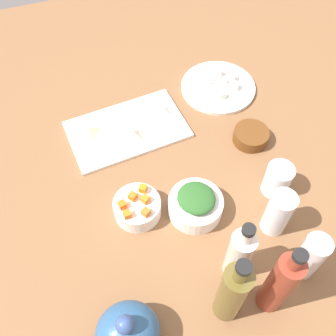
% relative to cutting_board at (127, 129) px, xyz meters
% --- Properties ---
extents(tabletop, '(1.90, 1.90, 0.03)m').
position_rel_cutting_board_xyz_m(tabletop, '(-0.06, 0.20, -0.02)').
color(tabletop, brown).
rests_on(tabletop, ground).
extents(cutting_board, '(0.36, 0.24, 0.01)m').
position_rel_cutting_board_xyz_m(cutting_board, '(0.00, 0.00, 0.00)').
color(cutting_board, white).
rests_on(cutting_board, tabletop).
extents(plate_tofu, '(0.24, 0.24, 0.01)m').
position_rel_cutting_board_xyz_m(plate_tofu, '(-0.33, -0.07, 0.00)').
color(plate_tofu, white).
rests_on(plate_tofu, tabletop).
extents(bowl_greens, '(0.14, 0.14, 0.05)m').
position_rel_cutting_board_xyz_m(bowl_greens, '(-0.09, 0.32, 0.02)').
color(bowl_greens, white).
rests_on(bowl_greens, tabletop).
extents(bowl_carrots, '(0.12, 0.12, 0.05)m').
position_rel_cutting_board_xyz_m(bowl_carrots, '(0.05, 0.28, 0.02)').
color(bowl_carrots, white).
rests_on(bowl_carrots, tabletop).
extents(bowl_small_side, '(0.10, 0.10, 0.04)m').
position_rel_cutting_board_xyz_m(bowl_small_side, '(-0.33, 0.15, 0.01)').
color(bowl_small_side, brown).
rests_on(bowl_small_side, tabletop).
extents(teapot, '(0.15, 0.13, 0.14)m').
position_rel_cutting_board_xyz_m(teapot, '(0.15, 0.56, 0.05)').
color(teapot, '#2D5680').
rests_on(teapot, tabletop).
extents(bottle_0, '(0.06, 0.06, 0.26)m').
position_rel_cutting_board_xyz_m(bottle_0, '(-0.07, 0.57, 0.11)').
color(bottle_0, brown).
rests_on(bottle_0, tabletop).
extents(bottle_1, '(0.05, 0.05, 0.27)m').
position_rel_cutting_board_xyz_m(bottle_1, '(-0.16, 0.59, 0.11)').
color(bottle_1, maroon).
rests_on(bottle_1, tabletop).
extents(bottle_2, '(0.06, 0.06, 0.21)m').
position_rel_cutting_board_xyz_m(bottle_2, '(-0.12, 0.49, 0.08)').
color(bottle_2, silver).
rests_on(bottle_2, tabletop).
extents(drinking_glass_0, '(0.07, 0.07, 0.09)m').
position_rel_cutting_board_xyz_m(drinking_glass_0, '(-0.32, 0.33, 0.04)').
color(drinking_glass_0, white).
rests_on(drinking_glass_0, tabletop).
extents(drinking_glass_1, '(0.06, 0.06, 0.14)m').
position_rel_cutting_board_xyz_m(drinking_glass_1, '(-0.26, 0.42, 0.06)').
color(drinking_glass_1, white).
rests_on(drinking_glass_1, tabletop).
extents(drinking_glass_2, '(0.06, 0.06, 0.15)m').
position_rel_cutting_board_xyz_m(drinking_glass_2, '(-0.27, 0.55, 0.07)').
color(drinking_glass_2, white).
rests_on(drinking_glass_2, tabletop).
extents(carrot_cube_0, '(0.02, 0.02, 0.02)m').
position_rel_cutting_board_xyz_m(carrot_cube_0, '(0.03, 0.28, 0.05)').
color(carrot_cube_0, orange).
rests_on(carrot_cube_0, bowl_carrots).
extents(carrot_cube_1, '(0.03, 0.03, 0.02)m').
position_rel_cutting_board_xyz_m(carrot_cube_1, '(0.05, 0.26, 0.05)').
color(carrot_cube_1, orange).
rests_on(carrot_cube_1, bowl_carrots).
extents(carrot_cube_2, '(0.02, 0.02, 0.02)m').
position_rel_cutting_board_xyz_m(carrot_cube_2, '(0.08, 0.30, 0.05)').
color(carrot_cube_2, orange).
rests_on(carrot_cube_2, bowl_carrots).
extents(carrot_cube_3, '(0.02, 0.02, 0.02)m').
position_rel_cutting_board_xyz_m(carrot_cube_3, '(0.08, 0.27, 0.05)').
color(carrot_cube_3, orange).
rests_on(carrot_cube_3, bowl_carrots).
extents(carrot_cube_4, '(0.03, 0.03, 0.02)m').
position_rel_cutting_board_xyz_m(carrot_cube_4, '(0.02, 0.25, 0.05)').
color(carrot_cube_4, orange).
rests_on(carrot_cube_4, bowl_carrots).
extents(carrot_cube_5, '(0.02, 0.02, 0.02)m').
position_rel_cutting_board_xyz_m(carrot_cube_5, '(0.04, 0.31, 0.05)').
color(carrot_cube_5, orange).
rests_on(carrot_cube_5, bowl_carrots).
extents(chopped_greens_mound, '(0.12, 0.12, 0.03)m').
position_rel_cutting_board_xyz_m(chopped_greens_mound, '(-0.09, 0.32, 0.06)').
color(chopped_greens_mound, '#2D5F28').
rests_on(chopped_greens_mound, bowl_greens).
extents(tofu_cube_0, '(0.03, 0.03, 0.02)m').
position_rel_cutting_board_xyz_m(tofu_cube_0, '(-0.38, -0.09, 0.02)').
color(tofu_cube_0, white).
rests_on(tofu_cube_0, plate_tofu).
extents(tofu_cube_1, '(0.03, 0.03, 0.02)m').
position_rel_cutting_board_xyz_m(tofu_cube_1, '(-0.37, -0.05, 0.02)').
color(tofu_cube_1, white).
rests_on(tofu_cube_1, plate_tofu).
extents(tofu_cube_2, '(0.02, 0.02, 0.02)m').
position_rel_cutting_board_xyz_m(tofu_cube_2, '(-0.31, -0.10, 0.02)').
color(tofu_cube_2, silver).
rests_on(tofu_cube_2, plate_tofu).
extents(tofu_cube_3, '(0.03, 0.03, 0.02)m').
position_rel_cutting_board_xyz_m(tofu_cube_3, '(-0.35, -0.12, 0.02)').
color(tofu_cube_3, white).
rests_on(tofu_cube_3, plate_tofu).
extents(tofu_cube_4, '(0.02, 0.02, 0.02)m').
position_rel_cutting_board_xyz_m(tofu_cube_4, '(-0.32, -0.02, 0.02)').
color(tofu_cube_4, white).
rests_on(tofu_cube_4, plate_tofu).
extents(tofu_cube_5, '(0.03, 0.03, 0.02)m').
position_rel_cutting_board_xyz_m(tofu_cube_5, '(-0.34, -0.08, 0.02)').
color(tofu_cube_5, white).
rests_on(tofu_cube_5, plate_tofu).
extents(dumpling_0, '(0.06, 0.06, 0.02)m').
position_rel_cutting_board_xyz_m(dumpling_0, '(-0.12, -0.02, 0.02)').
color(dumpling_0, beige).
rests_on(dumpling_0, cutting_board).
extents(dumpling_1, '(0.06, 0.06, 0.03)m').
position_rel_cutting_board_xyz_m(dumpling_1, '(-0.01, 0.04, 0.02)').
color(dumpling_1, beige).
rests_on(dumpling_1, cutting_board).
extents(dumpling_2, '(0.07, 0.07, 0.03)m').
position_rel_cutting_board_xyz_m(dumpling_2, '(0.11, -0.02, 0.02)').
color(dumpling_2, beige).
rests_on(dumpling_2, cutting_board).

